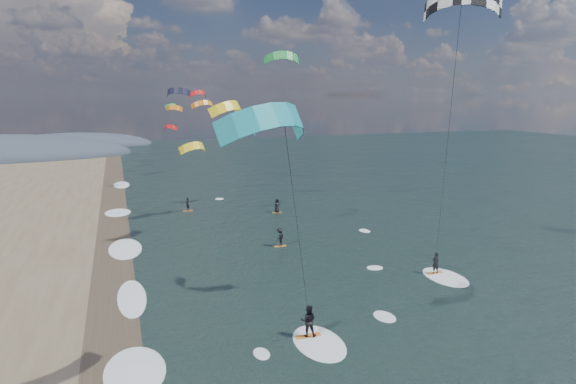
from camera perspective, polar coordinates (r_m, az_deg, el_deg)
name	(u,v)px	position (r m, az deg, el deg)	size (l,w,h in m)	color
wet_sand_strip	(113,336)	(29.35, -20.08, -15.73)	(3.00, 240.00, 0.00)	#382D23
kitesurfer_near_a	(457,70)	(29.86, 19.40, 13.51)	(7.69, 9.26, 19.07)	orange
kitesurfer_near_b	(295,201)	(19.95, 0.88, -1.02)	(7.24, 8.96, 13.44)	orange
far_kitesurfers	(261,220)	(48.11, -3.21, -3.35)	(10.51, 16.89, 1.67)	orange
bg_kite_field	(202,104)	(69.86, -10.13, 10.25)	(11.48, 69.74, 11.03)	green
shoreline_surf	(132,299)	(33.66, -17.97, -12.00)	(2.40, 79.40, 0.11)	white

